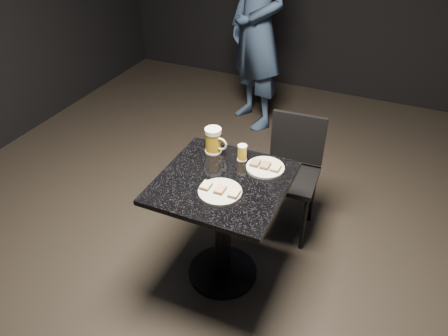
{
  "coord_description": "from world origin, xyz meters",
  "views": [
    {
      "loc": [
        0.79,
        -1.75,
        2.19
      ],
      "look_at": [
        0.0,
        0.02,
        0.82
      ],
      "focal_mm": 35.0,
      "sensor_mm": 36.0,
      "label": 1
    }
  ],
  "objects_px": {
    "plate_small": "(265,168)",
    "table": "(223,214)",
    "beer_mug": "(214,141)",
    "beer_tumbler": "(242,153)",
    "patron": "(258,29)",
    "chair": "(292,168)",
    "plate_large": "(220,192)"
  },
  "relations": [
    {
      "from": "patron",
      "to": "beer_mug",
      "type": "bearing_deg",
      "value": -41.91
    },
    {
      "from": "table",
      "to": "chair",
      "type": "bearing_deg",
      "value": 69.93
    },
    {
      "from": "table",
      "to": "chair",
      "type": "relative_size",
      "value": 0.88
    },
    {
      "from": "patron",
      "to": "table",
      "type": "xyz_separation_m",
      "value": [
        0.55,
        -1.99,
        -0.43
      ]
    },
    {
      "from": "plate_small",
      "to": "beer_mug",
      "type": "bearing_deg",
      "value": 173.32
    },
    {
      "from": "table",
      "to": "beer_tumbler",
      "type": "distance_m",
      "value": 0.37
    },
    {
      "from": "table",
      "to": "beer_mug",
      "type": "distance_m",
      "value": 0.44
    },
    {
      "from": "patron",
      "to": "beer_tumbler",
      "type": "xyz_separation_m",
      "value": [
        0.57,
        -1.76,
        -0.14
      ]
    },
    {
      "from": "plate_small",
      "to": "chair",
      "type": "bearing_deg",
      "value": 82.93
    },
    {
      "from": "plate_large",
      "to": "plate_small",
      "type": "xyz_separation_m",
      "value": [
        0.14,
        0.31,
        0.0
      ]
    },
    {
      "from": "patron",
      "to": "plate_small",
      "type": "bearing_deg",
      "value": -32.16
    },
    {
      "from": "plate_large",
      "to": "beer_tumbler",
      "type": "bearing_deg",
      "value": 92.16
    },
    {
      "from": "beer_mug",
      "to": "beer_tumbler",
      "type": "relative_size",
      "value": 1.61
    },
    {
      "from": "plate_small",
      "to": "table",
      "type": "bearing_deg",
      "value": -131.22
    },
    {
      "from": "beer_tumbler",
      "to": "chair",
      "type": "relative_size",
      "value": 0.12
    },
    {
      "from": "chair",
      "to": "table",
      "type": "bearing_deg",
      "value": -110.07
    },
    {
      "from": "plate_large",
      "to": "chair",
      "type": "relative_size",
      "value": 0.27
    },
    {
      "from": "plate_small",
      "to": "table",
      "type": "distance_m",
      "value": 0.37
    },
    {
      "from": "table",
      "to": "chair",
      "type": "distance_m",
      "value": 0.67
    },
    {
      "from": "table",
      "to": "beer_mug",
      "type": "bearing_deg",
      "value": 124.58
    },
    {
      "from": "plate_large",
      "to": "patron",
      "type": "bearing_deg",
      "value": 105.49
    },
    {
      "from": "patron",
      "to": "table",
      "type": "height_order",
      "value": "patron"
    },
    {
      "from": "plate_small",
      "to": "beer_mug",
      "type": "distance_m",
      "value": 0.35
    },
    {
      "from": "patron",
      "to": "chair",
      "type": "height_order",
      "value": "patron"
    },
    {
      "from": "plate_large",
      "to": "plate_small",
      "type": "height_order",
      "value": "same"
    },
    {
      "from": "beer_mug",
      "to": "beer_tumbler",
      "type": "bearing_deg",
      "value": -2.79
    },
    {
      "from": "beer_mug",
      "to": "beer_tumbler",
      "type": "xyz_separation_m",
      "value": [
        0.19,
        -0.01,
        -0.03
      ]
    },
    {
      "from": "beer_mug",
      "to": "chair",
      "type": "bearing_deg",
      "value": 44.3
    },
    {
      "from": "table",
      "to": "beer_tumbler",
      "type": "xyz_separation_m",
      "value": [
        0.02,
        0.23,
        0.29
      ]
    },
    {
      "from": "plate_large",
      "to": "chair",
      "type": "xyz_separation_m",
      "value": [
        0.2,
        0.74,
        -0.26
      ]
    },
    {
      "from": "plate_large",
      "to": "beer_mug",
      "type": "bearing_deg",
      "value": 119.94
    },
    {
      "from": "plate_large",
      "to": "plate_small",
      "type": "relative_size",
      "value": 1.07
    }
  ]
}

